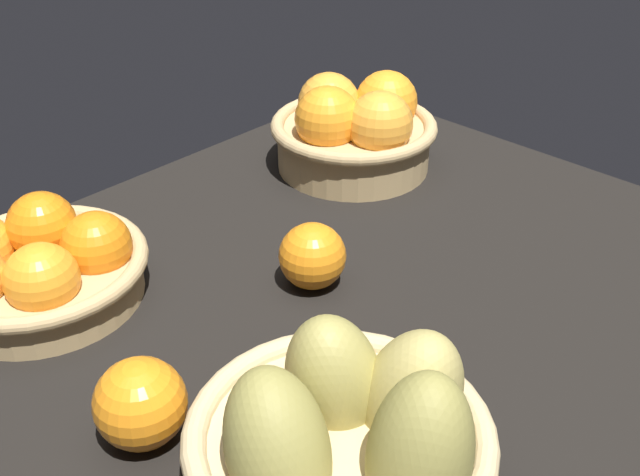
{
  "coord_description": "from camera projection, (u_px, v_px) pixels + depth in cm",
  "views": [
    {
      "loc": [
        -50.75,
        -44.44,
        50.77
      ],
      "look_at": [
        -0.32,
        3.52,
        7.0
      ],
      "focal_mm": 43.66,
      "sensor_mm": 36.0,
      "label": 1
    }
  ],
  "objects": [
    {
      "name": "basket_far_left",
      "position": [
        34.0,
        266.0,
        0.78
      ],
      "size": [
        21.95,
        21.95,
        10.02
      ],
      "color": "tan",
      "rests_on": "market_tray"
    },
    {
      "name": "loose_orange_back_gap",
      "position": [
        312.0,
        256.0,
        0.8
      ],
      "size": [
        7.03,
        7.03,
        7.03
      ],
      "primitive_type": "sphere",
      "color": "orange",
      "rests_on": "market_tray"
    },
    {
      "name": "loose_orange_front_gap",
      "position": [
        140.0,
        403.0,
        0.62
      ],
      "size": [
        7.55,
        7.55,
        7.55
      ],
      "primitive_type": "sphere",
      "color": "orange",
      "rests_on": "market_tray"
    },
    {
      "name": "basket_near_left_pears",
      "position": [
        349.0,
        438.0,
        0.57
      ],
      "size": [
        23.15,
        23.15,
        14.26
      ],
      "color": "tan",
      "rests_on": "market_tray"
    },
    {
      "name": "market_tray",
      "position": [
        346.0,
        292.0,
        0.83
      ],
      "size": [
        84.0,
        72.0,
        3.0
      ],
      "primitive_type": "cube",
      "color": "black",
      "rests_on": "ground"
    },
    {
      "name": "basket_far_right",
      "position": [
        354.0,
        129.0,
        1.02
      ],
      "size": [
        21.97,
        21.97,
        12.35
      ],
      "color": "tan",
      "rests_on": "market_tray"
    }
  ]
}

